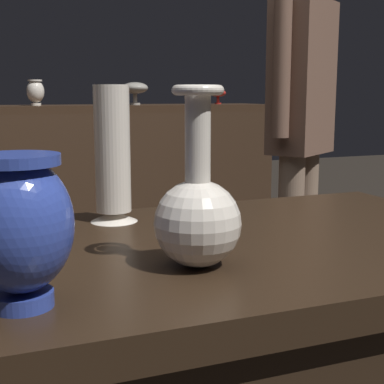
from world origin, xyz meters
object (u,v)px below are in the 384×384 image
at_px(vase_centerpiece, 198,213).
at_px(vase_left_accent, 19,225).
at_px(shelf_vase_center, 35,91).
at_px(shelf_vase_right, 135,89).
at_px(shelf_vase_far_right, 218,93).
at_px(visitor_near_right, 301,117).
at_px(vase_right_accent, 113,158).

relative_size(vase_centerpiece, vase_left_accent, 1.44).
distance_m(vase_left_accent, shelf_vase_center, 2.38).
xyz_separation_m(vase_centerpiece, shelf_vase_right, (0.55, 2.25, 0.20)).
bearing_deg(shelf_vase_far_right, shelf_vase_right, -173.17).
distance_m(shelf_vase_far_right, shelf_vase_center, 1.04).
bearing_deg(visitor_near_right, shelf_vase_center, -77.93).
bearing_deg(shelf_vase_center, shelf_vase_far_right, 1.58).
bearing_deg(vase_left_accent, vase_centerpiece, 16.12).
height_order(shelf_vase_far_right, shelf_vase_center, shelf_vase_center).
bearing_deg(shelf_vase_center, visitor_near_right, -44.05).
xyz_separation_m(shelf_vase_far_right, shelf_vase_center, (-1.04, -0.03, 0.01)).
relative_size(shelf_vase_right, visitor_near_right, 0.09).
xyz_separation_m(vase_left_accent, shelf_vase_far_right, (1.32, 2.39, 0.15)).
height_order(vase_left_accent, shelf_vase_far_right, shelf_vase_far_right).
xyz_separation_m(vase_right_accent, shelf_vase_right, (0.59, 1.92, 0.15)).
bearing_deg(vase_left_accent, shelf_vase_right, 70.92).
distance_m(vase_centerpiece, shelf_vase_center, 2.29).
height_order(vase_right_accent, shelf_vase_center, shelf_vase_center).
distance_m(vase_left_accent, shelf_vase_right, 2.47).
xyz_separation_m(shelf_vase_right, visitor_near_right, (0.47, -0.92, -0.13)).
relative_size(vase_left_accent, shelf_vase_far_right, 1.93).
relative_size(vase_centerpiece, visitor_near_right, 0.16).
distance_m(vase_centerpiece, vase_left_accent, 0.27).
bearing_deg(shelf_vase_right, vase_centerpiece, -103.73).
relative_size(vase_centerpiece, vase_right_accent, 0.98).
relative_size(vase_left_accent, shelf_vase_right, 1.29).
height_order(shelf_vase_right, shelf_vase_center, shelf_vase_center).
xyz_separation_m(shelf_vase_right, shelf_vase_far_right, (0.52, 0.06, -0.03)).
bearing_deg(vase_centerpiece, vase_right_accent, 97.36).
bearing_deg(vase_centerpiece, visitor_near_right, 52.64).
xyz_separation_m(vase_centerpiece, vase_right_accent, (-0.04, 0.33, 0.05)).
bearing_deg(vase_right_accent, vase_centerpiece, -82.64).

